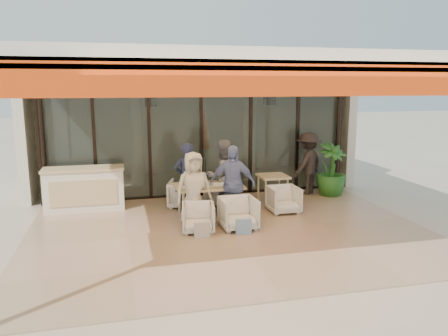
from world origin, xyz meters
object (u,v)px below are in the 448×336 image
object	(u,v)px
dining_table	(208,187)
diner_cream	(194,189)
host_counter	(84,189)
potted_palm	(331,170)
diner_navy	(187,178)
standing_woman	(308,164)
diner_grey	(222,175)
side_table	(273,179)
diner_periwinkle	(232,184)
chair_far_right	(218,192)
chair_far_left	(184,192)
side_chair	(284,198)
chair_near_left	(198,216)
chair_near_right	(238,212)

from	to	relation	value
dining_table	diner_cream	distance (m)	0.62
host_counter	potted_palm	world-z (taller)	potted_palm
diner_navy	standing_woman	size ratio (longest dim) A/B	0.97
host_counter	diner_grey	size ratio (longest dim) A/B	1.09
diner_cream	standing_woman	xyz separation A→B (m)	(3.44, 1.87, 0.06)
diner_navy	side_table	xyz separation A→B (m)	(2.18, 0.22, -0.18)
diner_navy	standing_woman	xyz separation A→B (m)	(3.44, 0.97, 0.03)
dining_table	diner_periwinkle	xyz separation A→B (m)	(0.43, -0.46, 0.16)
diner_periwinkle	chair_far_right	bearing A→B (deg)	109.97
potted_palm	diner_cream	bearing A→B (deg)	-158.49
chair_far_left	chair_far_right	world-z (taller)	chair_far_left
chair_far_left	diner_navy	size ratio (longest dim) A/B	0.45
side_chair	diner_periwinkle	bearing A→B (deg)	-164.67
chair_near_left	chair_near_right	bearing A→B (deg)	8.15
chair_near_left	side_chair	size ratio (longest dim) A/B	0.95
side_table	standing_woman	xyz separation A→B (m)	(1.26, 0.75, 0.21)
chair_far_left	chair_near_right	xyz separation A→B (m)	(0.84, -1.90, 0.00)
host_counter	chair_far_left	bearing A→B (deg)	-6.47
diner_grey	diner_cream	world-z (taller)	diner_grey
chair_far_left	diner_navy	bearing A→B (deg)	107.21
chair_far_right	chair_near_right	world-z (taller)	chair_near_right
diner_periwinkle	side_chair	xyz separation A→B (m)	(1.34, 0.37, -0.50)
chair_near_right	diner_cream	size ratio (longest dim) A/B	0.47
diner_cream	chair_near_right	bearing A→B (deg)	-38.17
chair_near_right	diner_periwinkle	distance (m)	0.69
chair_near_left	standing_woman	bearing A→B (deg)	42.69
chair_far_left	side_chair	size ratio (longest dim) A/B	1.06
host_counter	side_table	distance (m)	4.54
diner_grey	potted_palm	distance (m)	3.23
diner_grey	side_table	world-z (taller)	diner_grey
dining_table	host_counter	bearing A→B (deg)	156.18
side_table	host_counter	bearing A→B (deg)	173.10
diner_grey	diner_periwinkle	xyz separation A→B (m)	(0.00, -0.90, -0.01)
dining_table	chair_far_left	distance (m)	1.08
chair_near_left	standing_woman	size ratio (longest dim) A/B	0.39
chair_far_left	potted_palm	bearing A→B (deg)	-160.31
chair_far_left	diner_cream	size ratio (longest dim) A/B	0.47
dining_table	chair_near_right	bearing A→B (deg)	-65.87
diner_grey	diner_periwinkle	bearing A→B (deg)	73.75
chair_far_left	side_chair	world-z (taller)	chair_far_left
diner_navy	diner_cream	distance (m)	0.90
chair_near_left	host_counter	bearing A→B (deg)	145.19
host_counter	side_chair	bearing A→B (deg)	-16.05
chair_far_left	chair_near_right	size ratio (longest dim) A/B	1.00
standing_woman	host_counter	bearing A→B (deg)	-32.46
diner_navy	diner_cream	world-z (taller)	diner_navy
diner_grey	standing_woman	world-z (taller)	same
host_counter	side_table	size ratio (longest dim) A/B	2.48
diner_grey	diner_navy	bearing A→B (deg)	-16.25
chair_near_right	diner_navy	bearing A→B (deg)	119.29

